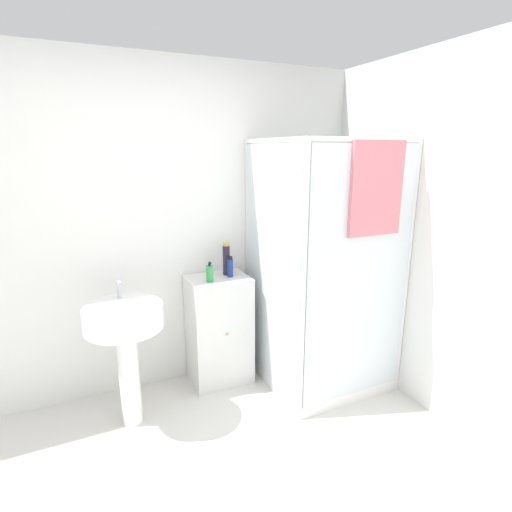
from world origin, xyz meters
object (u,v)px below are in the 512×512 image
object	(u,v)px
sink	(125,333)
soap_dispenser	(210,273)
shampoo_bottle_tall_black	(226,259)
shampoo_bottle_blue	(230,267)

from	to	relation	value
sink	soap_dispenser	world-z (taller)	soap_dispenser
shampoo_bottle_tall_black	shampoo_bottle_blue	bearing A→B (deg)	-85.46
soap_dispenser	shampoo_bottle_tall_black	world-z (taller)	shampoo_bottle_tall_black
shampoo_bottle_tall_black	sink	bearing A→B (deg)	-160.37
shampoo_bottle_blue	sink	bearing A→B (deg)	-164.65
sink	soap_dispenser	xyz separation A→B (m)	(0.65, 0.18, 0.27)
soap_dispenser	shampoo_bottle_tall_black	distance (m)	0.22
soap_dispenser	shampoo_bottle_blue	xyz separation A→B (m)	(0.18, 0.05, 0.01)
sink	shampoo_bottle_tall_black	size ratio (longest dim) A/B	3.85
soap_dispenser	shampoo_bottle_tall_black	xyz separation A→B (m)	(0.18, 0.11, 0.06)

